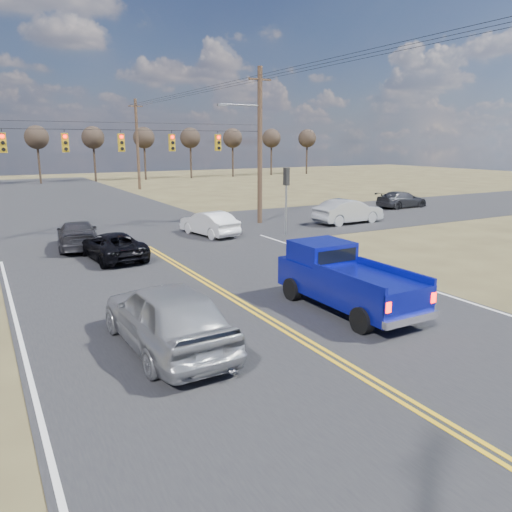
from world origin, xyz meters
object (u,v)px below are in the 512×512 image
silver_suv (167,315)px  white_car_queue (209,224)px  black_suv (112,246)px  pickup_truck (344,280)px  cross_car_east_far (402,200)px  dgrey_car_queue (78,235)px  cross_car_east_near (348,211)px

silver_suv → white_car_queue: 16.33m
black_suv → white_car_queue: bearing=-157.5°
pickup_truck → cross_car_east_far: pickup_truck is taller
black_suv → dgrey_car_queue: 3.49m
pickup_truck → cross_car_east_far: (20.51, 17.89, -0.31)m
pickup_truck → cross_car_east_near: (11.42, 13.69, -0.18)m
black_suv → cross_car_east_near: size_ratio=0.93×
dgrey_car_queue → cross_car_east_near: (17.26, -0.48, 0.11)m
white_car_queue → cross_car_east_near: 9.94m
dgrey_car_queue → cross_car_east_near: size_ratio=0.98×
cross_car_east_near → black_suv: bearing=97.2°
silver_suv → cross_car_east_near: size_ratio=1.09×
silver_suv → white_car_queue: (7.61, 14.44, -0.21)m
black_suv → dgrey_car_queue: size_ratio=0.95×
white_car_queue → silver_suv: bearing=52.8°
pickup_truck → silver_suv: 6.12m
black_suv → silver_suv: bearing=78.6°
white_car_queue → cross_car_east_far: white_car_queue is taller
pickup_truck → black_suv: pickup_truck is taller
pickup_truck → dgrey_car_queue: 15.33m
dgrey_car_queue → cross_car_east_far: bearing=-164.1°
white_car_queue → dgrey_car_queue: size_ratio=0.89×
cross_car_east_near → cross_car_east_far: 10.01m
white_car_queue → cross_car_east_near: cross_car_east_near is taller
dgrey_car_queue → cross_car_east_near: bearing=-173.8°
cross_car_east_near → cross_car_east_far: (9.09, 4.20, -0.13)m
black_suv → cross_car_east_near: 16.57m
silver_suv → cross_car_east_near: silver_suv is taller
white_car_queue → cross_car_east_far: size_ratio=0.92×
cross_car_east_near → cross_car_east_far: cross_car_east_near is taller
silver_suv → dgrey_car_queue: size_ratio=1.12×
pickup_truck → black_suv: 11.87m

